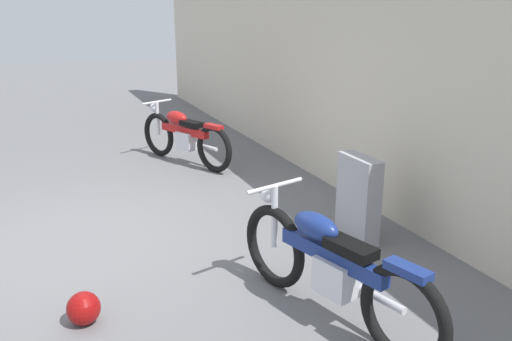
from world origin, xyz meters
TOP-DOWN VIEW (x-y plane):
  - ground_plane at (0.00, 0.00)m, footprint 40.00×40.00m
  - building_wall at (0.00, 3.62)m, footprint 18.00×0.30m
  - stone_marker at (1.07, 2.77)m, footprint 0.58×0.21m
  - helmet at (1.59, -0.21)m, footprint 0.28×0.28m
  - motorcycle_blue at (2.31, 1.67)m, footprint 2.18×0.81m
  - motorcycle_red at (-2.56, 1.84)m, footprint 1.99×1.05m

SIDE VIEW (x-z plane):
  - ground_plane at x=0.00m, z-range 0.00..0.00m
  - helmet at x=1.59m, z-range 0.00..0.28m
  - motorcycle_red at x=-2.56m, z-range -0.02..0.94m
  - stone_marker at x=1.07m, z-range 0.00..0.96m
  - motorcycle_blue at x=2.31m, z-range -0.02..0.98m
  - building_wall at x=0.00m, z-range 0.00..3.07m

